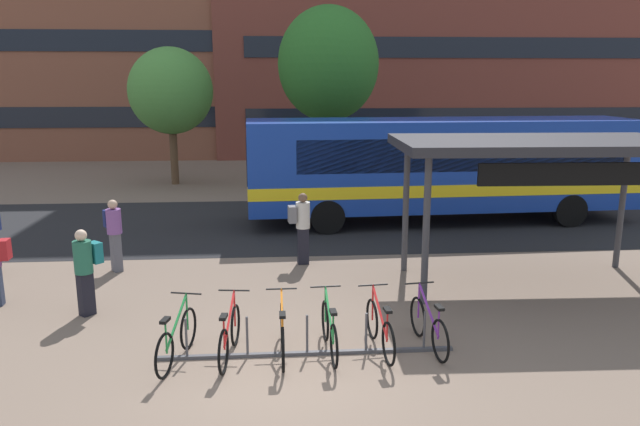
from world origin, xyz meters
The scene contains 18 objects.
ground centered at (0.00, 0.00, 0.00)m, with size 200.00×200.00×0.00m, color #7A6656.
bus_lane_asphalt centered at (0.00, 9.79, 0.00)m, with size 80.00×7.20×0.01m, color #232326.
city_bus centered at (4.95, 9.78, 1.78)m, with size 12.12×3.10×3.20m.
bike_rack centered at (0.36, 0.59, 0.09)m, with size 4.85×0.11×0.70m.
parked_bicycle_green_0 centered at (-1.71, 0.49, 0.38)m, with size 0.57×1.69×0.99m.
parked_bicycle_red_1 centered at (-0.89, 0.57, 0.38)m, with size 0.52×1.72×0.99m.
parked_bicycle_orange_2 centered at (-0.04, 0.59, 0.38)m, with size 0.52×1.72×0.99m.
parked_bicycle_green_3 centered at (0.73, 0.65, 0.38)m, with size 0.52×1.72×0.99m.
parked_bicycle_red_4 centered at (1.57, 0.68, 0.38)m, with size 0.52×1.72×0.99m.
parked_bicycle_purple_5 centered at (2.40, 0.72, 0.38)m, with size 0.52×1.72×0.99m.
transit_shelter centered at (5.40, 3.73, 2.98)m, with size 5.99×3.09×3.19m.
commuter_navy_pack_0 centered at (-3.90, 5.36, 0.99)m, with size 0.54×0.60×1.71m.
commuter_teal_pack_1 centered at (-3.73, 2.65, 0.97)m, with size 0.58×0.59×1.68m.
commuter_grey_pack_2 centered at (0.48, 5.58, 1.01)m, with size 0.56×0.38×1.76m.
street_tree_0 centered at (2.02, 16.39, 4.97)m, with size 4.06×4.06×7.28m.
street_tree_1 centered at (-4.45, 17.32, 3.90)m, with size 3.48×3.48×5.70m.
building_left_wing centered at (-10.64, 29.89, 7.93)m, with size 20.66×10.08×15.85m.
building_centre_block centered at (-3.78, 41.60, 6.67)m, with size 15.03×11.45×13.33m.
Camera 1 is at (-0.07, -8.54, 4.44)m, focal length 33.90 mm.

